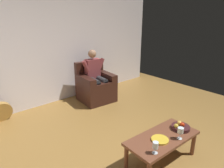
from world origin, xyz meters
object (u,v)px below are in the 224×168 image
(wine_glass_far, at_px, (155,146))
(person_seated, at_px, (96,74))
(armchair, at_px, (95,87))
(decorative_dish, at_px, (160,140))
(wine_glass_near, at_px, (180,131))
(coffee_table, at_px, (162,140))
(fruit_bowl, at_px, (180,127))
(guitar, at_px, (1,110))

(wine_glass_far, bearing_deg, person_seated, -111.35)
(armchair, relative_size, wine_glass_far, 5.89)
(decorative_dish, bearing_deg, wine_glass_near, 147.13)
(decorative_dish, bearing_deg, coffee_table, -164.85)
(wine_glass_far, bearing_deg, wine_glass_near, 176.09)
(person_seated, height_order, wine_glass_near, person_seated)
(wine_glass_far, relative_size, decorative_dish, 0.67)
(person_seated, height_order, wine_glass_far, person_seated)
(wine_glass_near, relative_size, fruit_bowl, 0.64)
(armchair, xyz_separation_m, person_seated, (0.00, 0.02, 0.32))
(person_seated, distance_m, guitar, 2.11)
(wine_glass_far, xyz_separation_m, decorative_dish, (-0.26, -0.12, -0.09))
(wine_glass_near, relative_size, wine_glass_far, 1.09)
(coffee_table, distance_m, fruit_bowl, 0.38)
(coffee_table, xyz_separation_m, decorative_dish, (0.10, 0.03, 0.07))
(person_seated, xyz_separation_m, decorative_dish, (0.72, 2.41, -0.24))
(decorative_dish, bearing_deg, guitar, -65.29)
(person_seated, height_order, guitar, person_seated)
(guitar, height_order, wine_glass_near, guitar)
(guitar, bearing_deg, armchair, 168.93)
(wine_glass_far, distance_m, decorative_dish, 0.30)
(armchair, distance_m, wine_glass_near, 2.64)
(fruit_bowl, relative_size, decorative_dish, 1.15)
(coffee_table, xyz_separation_m, wine_glass_far, (0.37, 0.15, 0.16))
(coffee_table, relative_size, wine_glass_near, 6.48)
(wine_glass_near, distance_m, wine_glass_far, 0.50)
(coffee_table, xyz_separation_m, fruit_bowl, (-0.37, 0.05, 0.09))
(person_seated, bearing_deg, fruit_bowl, 89.65)
(guitar, height_order, wine_glass_far, guitar)
(coffee_table, distance_m, decorative_dish, 0.13)
(fruit_bowl, height_order, decorative_dish, fruit_bowl)
(coffee_table, distance_m, wine_glass_far, 0.43)
(person_seated, bearing_deg, armchair, -90.00)
(decorative_dish, bearing_deg, armchair, -106.61)
(coffee_table, bearing_deg, wine_glass_near, 127.18)
(armchair, xyz_separation_m, decorative_dish, (0.73, 2.43, 0.08))
(armchair, relative_size, coffee_table, 0.84)
(decorative_dish, bearing_deg, fruit_bowl, 177.57)
(wine_glass_near, bearing_deg, wine_glass_far, -3.91)
(armchair, height_order, fruit_bowl, armchair)
(guitar, bearing_deg, wine_glass_far, 109.38)
(armchair, relative_size, wine_glass_near, 5.42)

